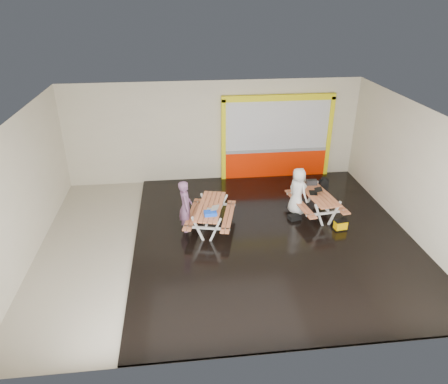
{
  "coord_description": "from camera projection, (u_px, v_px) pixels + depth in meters",
  "views": [
    {
      "loc": [
        -1.19,
        -9.39,
        6.13
      ],
      "look_at": [
        0.0,
        0.9,
        1.0
      ],
      "focal_mm": 32.88,
      "sensor_mm": 36.0,
      "label": 1
    }
  ],
  "objects": [
    {
      "name": "person_left",
      "position": [
        186.0,
        207.0,
        11.26
      ],
      "size": [
        0.39,
        0.57,
        1.54
      ],
      "primitive_type": "imported",
      "rotation": [
        0.0,
        0.0,
        1.61
      ],
      "color": "#774D71",
      "rests_on": "deck"
    },
    {
      "name": "picnic_table_right",
      "position": [
        316.0,
        198.0,
        12.17
      ],
      "size": [
        1.49,
        2.01,
        0.74
      ],
      "color": "#DE8154",
      "rests_on": "deck"
    },
    {
      "name": "kiosk",
      "position": [
        277.0,
        139.0,
        14.29
      ],
      "size": [
        3.88,
        0.16,
        3.0
      ],
      "color": "#FA2500",
      "rests_on": "room"
    },
    {
      "name": "deck",
      "position": [
        273.0,
        236.0,
        11.32
      ],
      "size": [
        7.5,
        7.98,
        0.05
      ],
      "primitive_type": "cube",
      "color": "black",
      "rests_on": "room"
    },
    {
      "name": "toolbox",
      "position": [
        311.0,
        182.0,
        12.56
      ],
      "size": [
        0.34,
        0.18,
        0.2
      ],
      "color": "black",
      "rests_on": "picnic_table_right"
    },
    {
      "name": "backpack",
      "position": [
        323.0,
        185.0,
        12.75
      ],
      "size": [
        0.3,
        0.22,
        0.46
      ],
      "color": "black",
      "rests_on": "picnic_table_right"
    },
    {
      "name": "laptop_right",
      "position": [
        315.0,
        192.0,
        12.05
      ],
      "size": [
        0.41,
        0.37,
        0.15
      ],
      "color": "black",
      "rests_on": "picnic_table_right"
    },
    {
      "name": "person_right",
      "position": [
        298.0,
        191.0,
        12.11
      ],
      "size": [
        0.72,
        0.84,
        1.45
      ],
      "primitive_type": "imported",
      "rotation": [
        0.0,
        0.0,
        2.02
      ],
      "color": "white",
      "rests_on": "deck"
    },
    {
      "name": "blue_pouch",
      "position": [
        210.0,
        213.0,
        10.9
      ],
      "size": [
        0.34,
        0.25,
        0.1
      ],
      "primitive_type": "cube",
      "rotation": [
        0.0,
        0.0,
        0.06
      ],
      "color": "blue",
      "rests_on": "picnic_table_left"
    },
    {
      "name": "fluke_bag",
      "position": [
        340.0,
        225.0,
        11.5
      ],
      "size": [
        0.38,
        0.28,
        0.3
      ],
      "color": "black",
      "rests_on": "deck"
    },
    {
      "name": "laptop_left",
      "position": [
        212.0,
        210.0,
        11.08
      ],
      "size": [
        0.42,
        0.4,
        0.15
      ],
      "color": "silver",
      "rests_on": "picnic_table_left"
    },
    {
      "name": "room",
      "position": [
        228.0,
        181.0,
        10.43
      ],
      "size": [
        10.02,
        8.02,
        3.52
      ],
      "color": "#BEB4A1",
      "rests_on": "ground"
    },
    {
      "name": "picnic_table_left",
      "position": [
        210.0,
        211.0,
        11.46
      ],
      "size": [
        1.64,
        2.07,
        0.73
      ],
      "color": "#DE8154",
      "rests_on": "deck"
    },
    {
      "name": "dark_case",
      "position": [
        294.0,
        217.0,
        12.06
      ],
      "size": [
        0.39,
        0.33,
        0.13
      ],
      "primitive_type": "cube",
      "rotation": [
        0.0,
        0.0,
        0.27
      ],
      "color": "black",
      "rests_on": "deck"
    }
  ]
}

